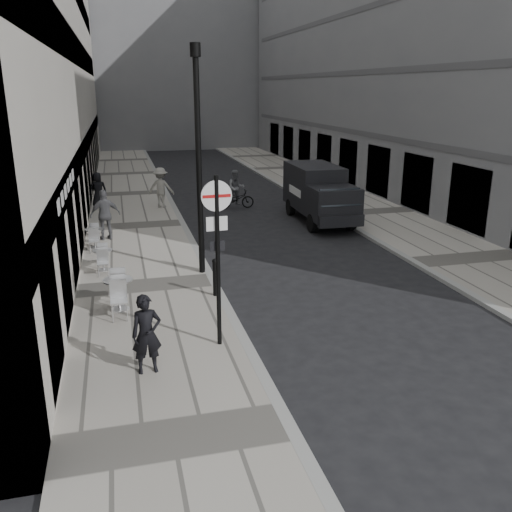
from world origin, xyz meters
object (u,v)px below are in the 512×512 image
(sign_post, at_px, (217,239))
(panel_van, at_px, (319,191))
(walking_man, at_px, (147,334))
(lamppost, at_px, (198,151))
(cyclist, at_px, (236,194))

(sign_post, height_order, panel_van, sign_post)
(walking_man, relative_size, sign_post, 0.43)
(lamppost, bearing_deg, cyclist, 71.55)
(panel_van, xyz_separation_m, cyclist, (-2.98, 3.62, -0.63))
(sign_post, distance_m, cyclist, 15.38)
(sign_post, relative_size, lamppost, 0.57)
(walking_man, height_order, sign_post, sign_post)
(walking_man, xyz_separation_m, sign_post, (1.66, 0.89, 1.65))
(lamppost, relative_size, cyclist, 3.59)
(walking_man, relative_size, cyclist, 0.88)
(walking_man, bearing_deg, sign_post, 22.85)
(sign_post, bearing_deg, walking_man, -154.42)
(sign_post, xyz_separation_m, panel_van, (6.60, 11.22, -1.23))
(lamppost, xyz_separation_m, panel_van, (6.20, 6.06, -2.56))
(lamppost, height_order, cyclist, lamppost)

